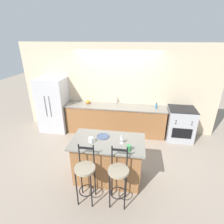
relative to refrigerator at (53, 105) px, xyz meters
The scene contains 15 objects.
ground_plane 2.17m from the refrigerator, ahead, with size 18.00×18.00×0.00m, color gray.
wall_back 2.07m from the refrigerator, 10.56° to the left, with size 6.00×0.07×2.70m.
back_counter 2.02m from the refrigerator, ahead, with size 3.04×0.63×0.91m.
sink_faucet 2.00m from the refrigerator, ahead, with size 0.02×0.13×0.22m.
kitchen_island 2.85m from the refrigerator, 42.32° to the right, with size 1.47×0.83×0.93m.
refrigerator is the anchor object (origin of this frame).
oven_range 3.92m from the refrigerator, ahead, with size 0.74×0.71×0.97m.
bar_stool_near 3.10m from the refrigerator, 54.56° to the right, with size 0.37×0.37×1.15m.
bar_stool_far 3.45m from the refrigerator, 46.31° to the right, with size 0.37×0.37×1.15m.
dinner_plate 2.63m from the refrigerator, 41.80° to the right, with size 0.26×0.26×0.02m.
wine_glass 3.07m from the refrigerator, 39.37° to the right, with size 0.07×0.07×0.20m.
coffee_mug 2.67m from the refrigerator, 48.30° to the right, with size 0.13×0.09×0.10m.
tumbler_cup 3.32m from the refrigerator, 40.53° to the right, with size 0.08×0.08×0.11m.
pumpkin_decoration 1.11m from the refrigerator, ahead, with size 0.14×0.14×0.13m.
soap_bottle 3.18m from the refrigerator, ahead, with size 0.06×0.06×0.17m.
Camera 1 is at (0.65, -4.53, 2.85)m, focal length 28.00 mm.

